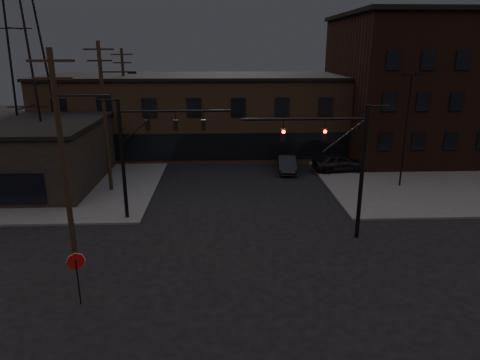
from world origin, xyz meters
The scene contains 17 objects.
ground centered at (0.00, 0.00, 0.00)m, with size 140.00×140.00×0.00m, color black.
sidewalk_ne centered at (22.00, 22.00, 0.07)m, with size 30.00×30.00×0.15m, color #474744.
sidewalk_nw centered at (-22.00, 22.00, 0.07)m, with size 30.00×30.00×0.15m, color #474744.
building_row centered at (0.00, 28.00, 4.00)m, with size 40.00×12.00×8.00m, color brown.
building_right centered at (22.00, 26.00, 7.00)m, with size 22.00×16.00×14.00m, color black.
traffic_signal_near centered at (5.36, 4.50, 4.93)m, with size 7.12×0.24×8.00m.
traffic_signal_far centered at (-6.72, 8.00, 5.01)m, with size 7.12×0.24×8.00m.
stop_sign centered at (-8.00, -1.99, 1.84)m, with size 0.72×0.33×2.48m.
utility_pole_near centered at (-9.43, 2.00, 5.87)m, with size 3.70×0.28×11.00m.
utility_pole_mid centered at (-10.44, 14.00, 6.13)m, with size 3.70×0.28×11.50m.
utility_pole_far centered at (-11.50, 26.00, 5.78)m, with size 2.20×0.28×11.00m.
transmission_tower centered at (-18.00, 18.00, 12.50)m, with size 7.00×7.00×25.00m, color black, non-canonical shape.
lot_light_a centered at (13.00, 14.00, 5.51)m, with size 1.50×0.28×9.14m.
lot_light_b centered at (19.00, 19.00, 5.51)m, with size 1.50×0.28×9.14m.
parked_car_lot_a centered at (9.07, 18.53, 0.96)m, with size 1.91×4.75×1.62m, color black.
parked_car_lot_b centered at (18.91, 24.51, 0.79)m, with size 1.78×4.38×1.27m, color silver.
car_crossing centered at (4.38, 18.99, 0.75)m, with size 1.59×4.57×1.50m, color black.
Camera 1 is at (-1.59, -18.95, 10.93)m, focal length 32.00 mm.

